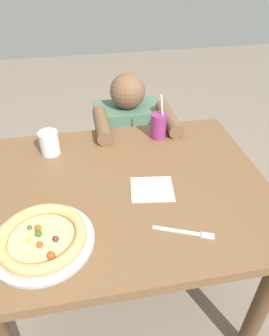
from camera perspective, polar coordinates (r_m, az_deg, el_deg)
ground_plane at (r=1.80m, az=-1.26°, el=-21.66°), size 8.00×8.00×0.00m
dining_table at (r=1.30m, az=-1.63°, el=-7.18°), size 1.11×0.89×0.75m
pizza_near at (r=1.05m, az=-16.41°, el=-12.11°), size 0.33×0.33×0.05m
drink_cup_colored at (r=1.48m, az=4.39°, el=7.67°), size 0.07×0.07×0.21m
water_cup_clear at (r=1.41m, az=-15.20°, el=4.49°), size 0.08×0.08×0.11m
paper_napkin at (r=1.20m, az=3.20°, el=-3.84°), size 0.18×0.17×0.00m
fork at (r=1.06m, az=9.40°, el=-11.45°), size 0.19×0.09×0.00m
diner_seated at (r=1.94m, az=-1.04°, el=2.39°), size 0.41×0.52×0.94m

